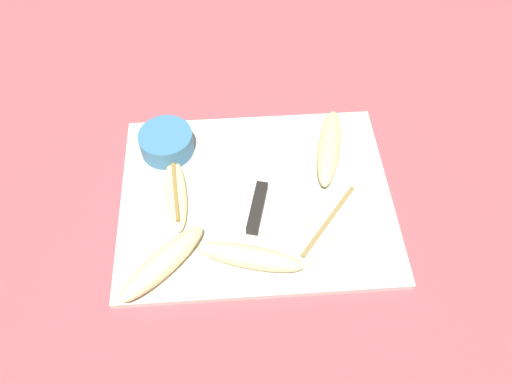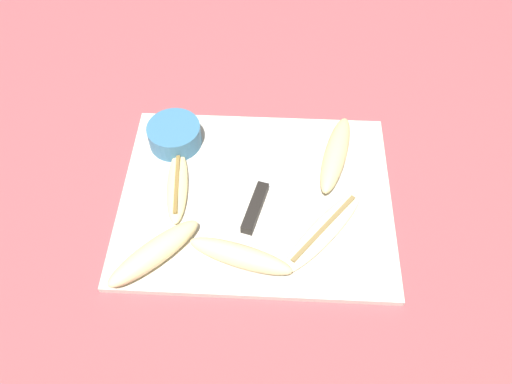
# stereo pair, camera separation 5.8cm
# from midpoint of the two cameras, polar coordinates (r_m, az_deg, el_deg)

# --- Properties ---
(ground_plane) EXTENTS (4.00, 4.00, 0.00)m
(ground_plane) POSITION_cam_midpoint_polar(r_m,az_deg,el_deg) (0.87, 1.90, -0.93)
(ground_plane) COLOR #93474C
(cutting_board) EXTENTS (0.47, 0.37, 0.01)m
(cutting_board) POSITION_cam_midpoint_polar(r_m,az_deg,el_deg) (0.87, 1.91, -0.70)
(cutting_board) COLOR beige
(cutting_board) RESTS_ON ground_plane
(knife) EXTENTS (0.08, 0.22, 0.02)m
(knife) POSITION_cam_midpoint_polar(r_m,az_deg,el_deg) (0.85, 2.26, -0.88)
(knife) COLOR black
(knife) RESTS_ON cutting_board
(banana_golden_short) EXTENTS (0.05, 0.16, 0.02)m
(banana_golden_short) POSITION_cam_midpoint_polar(r_m,az_deg,el_deg) (0.87, -7.11, 0.63)
(banana_golden_short) COLOR #EDD689
(banana_golden_short) RESTS_ON cutting_board
(banana_spotted_left) EXTENTS (0.08, 0.19, 0.03)m
(banana_spotted_left) POSITION_cam_midpoint_polar(r_m,az_deg,el_deg) (0.92, 10.89, 4.22)
(banana_spotted_left) COLOR #DBC684
(banana_spotted_left) RESTS_ON cutting_board
(banana_ripe_center) EXTENTS (0.17, 0.08, 0.04)m
(banana_ripe_center) POSITION_cam_midpoint_polar(r_m,az_deg,el_deg) (0.78, 0.34, -7.43)
(banana_ripe_center) COLOR beige
(banana_ripe_center) RESTS_ON cutting_board
(banana_pale_long) EXTENTS (0.16, 0.18, 0.02)m
(banana_pale_long) POSITION_cam_midpoint_polar(r_m,az_deg,el_deg) (0.83, 9.74, -4.48)
(banana_pale_long) COLOR beige
(banana_pale_long) RESTS_ON cutting_board
(banana_mellow_near) EXTENTS (0.15, 0.15, 0.03)m
(banana_mellow_near) POSITION_cam_midpoint_polar(r_m,az_deg,el_deg) (0.80, -9.49, -6.97)
(banana_mellow_near) COLOR beige
(banana_mellow_near) RESTS_ON cutting_board
(prep_bowl) EXTENTS (0.10, 0.10, 0.04)m
(prep_bowl) POSITION_cam_midpoint_polar(r_m,az_deg,el_deg) (0.93, -7.53, 6.42)
(prep_bowl) COLOR teal
(prep_bowl) RESTS_ON cutting_board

